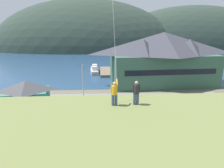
{
  "coord_description": "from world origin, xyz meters",
  "views": [
    {
      "loc": [
        -2.53,
        -19.58,
        11.82
      ],
      "look_at": [
        -0.86,
        9.0,
        3.72
      ],
      "focal_mm": 29.79,
      "sensor_mm": 36.0,
      "label": 1
    }
  ],
  "objects_px": {
    "storage_shed_near_lot": "(27,97)",
    "parking_light_pole": "(83,81)",
    "parked_car_corner_spot": "(214,102)",
    "harbor_lodge": "(163,57)",
    "wharf_dock": "(106,72)",
    "moored_boat_outer_mooring": "(117,69)",
    "person_companion": "(136,92)",
    "parked_car_front_row_red": "(125,108)",
    "moored_boat_wharfside": "(95,69)",
    "person_kite_flyer": "(114,93)",
    "parked_car_mid_row_center": "(106,124)",
    "parked_car_mid_row_far": "(169,104)",
    "parked_car_mid_row_near": "(177,127)",
    "moored_boat_inner_slip": "(94,71)"
  },
  "relations": [
    {
      "from": "storage_shed_near_lot",
      "to": "parking_light_pole",
      "type": "xyz_separation_m",
      "value": [
        7.58,
        4.31,
        1.16
      ]
    },
    {
      "from": "storage_shed_near_lot",
      "to": "parked_car_corner_spot",
      "type": "xyz_separation_m",
      "value": [
        28.33,
        0.54,
        -1.62
      ]
    },
    {
      "from": "harbor_lodge",
      "to": "wharf_dock",
      "type": "height_order",
      "value": "harbor_lodge"
    },
    {
      "from": "harbor_lodge",
      "to": "moored_boat_outer_mooring",
      "type": "height_order",
      "value": "harbor_lodge"
    },
    {
      "from": "wharf_dock",
      "to": "person_companion",
      "type": "relative_size",
      "value": 7.26
    },
    {
      "from": "harbor_lodge",
      "to": "moored_boat_outer_mooring",
      "type": "relative_size",
      "value": 3.31
    },
    {
      "from": "parked_car_front_row_red",
      "to": "storage_shed_near_lot",
      "type": "bearing_deg",
      "value": 176.69
    },
    {
      "from": "moored_boat_wharfside",
      "to": "parking_light_pole",
      "type": "bearing_deg",
      "value": -92.29
    },
    {
      "from": "parked_car_corner_spot",
      "to": "person_companion",
      "type": "distance_m",
      "value": 21.71
    },
    {
      "from": "person_kite_flyer",
      "to": "parked_car_mid_row_center",
      "type": "bearing_deg",
      "value": 92.79
    },
    {
      "from": "moored_boat_outer_mooring",
      "to": "parked_car_mid_row_center",
      "type": "distance_m",
      "value": 35.4
    },
    {
      "from": "wharf_dock",
      "to": "moored_boat_outer_mooring",
      "type": "height_order",
      "value": "moored_boat_outer_mooring"
    },
    {
      "from": "parked_car_front_row_red",
      "to": "parked_car_mid_row_far",
      "type": "bearing_deg",
      "value": 8.74
    },
    {
      "from": "parked_car_corner_spot",
      "to": "person_kite_flyer",
      "type": "relative_size",
      "value": 2.3
    },
    {
      "from": "wharf_dock",
      "to": "moored_boat_wharfside",
      "type": "xyz_separation_m",
      "value": [
        -3.33,
        2.59,
        0.37
      ]
    },
    {
      "from": "moored_boat_wharfside",
      "to": "parked_car_mid_row_near",
      "type": "xyz_separation_m",
      "value": [
        10.79,
        -37.55,
        0.34
      ]
    },
    {
      "from": "parked_car_mid_row_far",
      "to": "parking_light_pole",
      "type": "height_order",
      "value": "parking_light_pole"
    },
    {
      "from": "parked_car_mid_row_far",
      "to": "person_companion",
      "type": "bearing_deg",
      "value": -119.81
    },
    {
      "from": "harbor_lodge",
      "to": "parked_car_front_row_red",
      "type": "distance_m",
      "value": 20.14
    },
    {
      "from": "parked_car_corner_spot",
      "to": "parked_car_mid_row_far",
      "type": "xyz_separation_m",
      "value": [
        -7.33,
        -0.29,
        0.0
      ]
    },
    {
      "from": "moored_boat_outer_mooring",
      "to": "parked_car_corner_spot",
      "type": "height_order",
      "value": "moored_boat_outer_mooring"
    },
    {
      "from": "moored_boat_wharfside",
      "to": "parked_car_corner_spot",
      "type": "height_order",
      "value": "moored_boat_wharfside"
    },
    {
      "from": "parked_car_front_row_red",
      "to": "parked_car_mid_row_center",
      "type": "relative_size",
      "value": 1.02
    },
    {
      "from": "wharf_dock",
      "to": "moored_boat_inner_slip",
      "type": "xyz_separation_m",
      "value": [
        -3.32,
        -0.57,
        0.37
      ]
    },
    {
      "from": "parking_light_pole",
      "to": "parked_car_corner_spot",
      "type": "bearing_deg",
      "value": -10.29
    },
    {
      "from": "parking_light_pole",
      "to": "person_kite_flyer",
      "type": "bearing_deg",
      "value": -77.35
    },
    {
      "from": "parked_car_front_row_red",
      "to": "parking_light_pole",
      "type": "height_order",
      "value": "parking_light_pole"
    },
    {
      "from": "parked_car_mid_row_center",
      "to": "person_companion",
      "type": "relative_size",
      "value": 2.44
    },
    {
      "from": "moored_boat_outer_mooring",
      "to": "moored_boat_inner_slip",
      "type": "distance_m",
      "value": 7.06
    },
    {
      "from": "parked_car_front_row_red",
      "to": "person_companion",
      "type": "bearing_deg",
      "value": -94.31
    },
    {
      "from": "moored_boat_wharfside",
      "to": "parked_car_mid_row_near",
      "type": "height_order",
      "value": "moored_boat_wharfside"
    },
    {
      "from": "moored_boat_inner_slip",
      "to": "parking_light_pole",
      "type": "xyz_separation_m",
      "value": [
        -1.07,
        -23.4,
        3.12
      ]
    },
    {
      "from": "moored_boat_inner_slip",
      "to": "parked_car_front_row_red",
      "type": "height_order",
      "value": "moored_boat_inner_slip"
    },
    {
      "from": "parked_car_mid_row_center",
      "to": "person_kite_flyer",
      "type": "height_order",
      "value": "person_kite_flyer"
    },
    {
      "from": "harbor_lodge",
      "to": "wharf_dock",
      "type": "distance_m",
      "value": 18.93
    },
    {
      "from": "person_kite_flyer",
      "to": "person_companion",
      "type": "relative_size",
      "value": 1.07
    },
    {
      "from": "parked_car_front_row_red",
      "to": "person_kite_flyer",
      "type": "distance_m",
      "value": 14.58
    },
    {
      "from": "parked_car_corner_spot",
      "to": "parking_light_pole",
      "type": "bearing_deg",
      "value": 169.71
    },
    {
      "from": "person_kite_flyer",
      "to": "person_companion",
      "type": "height_order",
      "value": "person_kite_flyer"
    },
    {
      "from": "wharf_dock",
      "to": "person_companion",
      "type": "height_order",
      "value": "person_companion"
    },
    {
      "from": "wharf_dock",
      "to": "moored_boat_inner_slip",
      "type": "relative_size",
      "value": 1.96
    },
    {
      "from": "moored_boat_wharfside",
      "to": "parked_car_mid_row_far",
      "type": "relative_size",
      "value": 1.53
    },
    {
      "from": "parking_light_pole",
      "to": "moored_boat_wharfside",
      "type": "bearing_deg",
      "value": 87.71
    },
    {
      "from": "storage_shed_near_lot",
      "to": "parked_car_mid_row_near",
      "type": "height_order",
      "value": "storage_shed_near_lot"
    },
    {
      "from": "person_kite_flyer",
      "to": "person_companion",
      "type": "xyz_separation_m",
      "value": [
        1.55,
        0.07,
        -0.02
      ]
    },
    {
      "from": "parked_car_mid_row_near",
      "to": "moored_boat_inner_slip",
      "type": "bearing_deg",
      "value": 107.4
    },
    {
      "from": "storage_shed_near_lot",
      "to": "moored_boat_wharfside",
      "type": "height_order",
      "value": "storage_shed_near_lot"
    },
    {
      "from": "harbor_lodge",
      "to": "parked_car_mid_row_center",
      "type": "relative_size",
      "value": 5.83
    },
    {
      "from": "wharf_dock",
      "to": "parked_car_corner_spot",
      "type": "relative_size",
      "value": 2.96
    },
    {
      "from": "parking_light_pole",
      "to": "parked_car_mid_row_far",
      "type": "bearing_deg",
      "value": -16.83
    }
  ]
}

